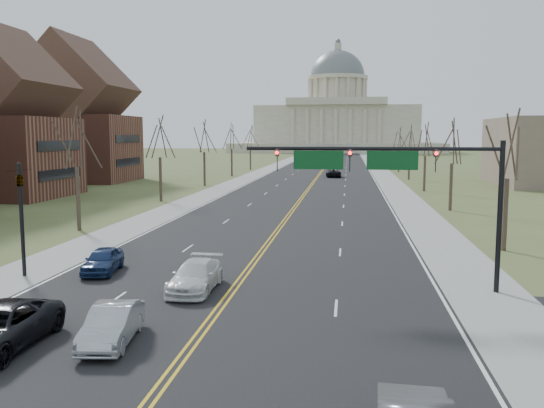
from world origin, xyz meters
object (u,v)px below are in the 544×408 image
(car_sb_inner_lead, at_px, (112,324))
(car_sb_outer_second, at_px, (103,260))
(signal_mast, at_px, (391,171))
(car_far_sb, at_px, (320,160))
(signal_left, at_px, (21,207))
(car_far_nb, at_px, (333,173))
(car_sb_inner_second, at_px, (195,276))

(car_sb_inner_lead, relative_size, car_sb_outer_second, 1.06)
(signal_mast, bearing_deg, car_far_sb, 94.30)
(car_sb_inner_lead, bearing_deg, car_sb_outer_second, 108.17)
(signal_left, xyz_separation_m, car_sb_inner_lead, (8.62, -8.80, -3.02))
(car_far_nb, bearing_deg, car_sb_inner_second, 81.50)
(car_far_sb, bearing_deg, car_sb_inner_lead, -82.39)
(car_sb_inner_second, distance_m, car_far_nb, 76.54)
(car_sb_outer_second, bearing_deg, car_far_sb, 79.84)
(car_sb_inner_lead, xyz_separation_m, car_sb_outer_second, (-4.83, 10.14, -0.01))
(signal_mast, relative_size, signal_left, 2.02)
(signal_left, xyz_separation_m, car_sb_inner_second, (9.73, -1.55, -3.00))
(signal_left, bearing_deg, car_sb_outer_second, 19.45)
(signal_mast, height_order, car_sb_outer_second, signal_mast)
(signal_left, distance_m, car_sb_outer_second, 5.03)
(car_sb_inner_second, xyz_separation_m, car_sb_outer_second, (-5.95, 2.88, -0.03))
(signal_left, distance_m, car_far_nb, 76.27)
(signal_mast, distance_m, car_sb_outer_second, 16.04)
(signal_mast, distance_m, car_far_nb, 75.17)
(signal_mast, distance_m, car_sb_inner_second, 10.62)
(car_sb_inner_second, distance_m, car_sb_outer_second, 6.61)
(signal_left, bearing_deg, car_far_nb, 79.18)
(signal_left, distance_m, car_sb_inner_lead, 12.68)
(signal_left, height_order, car_sb_outer_second, signal_left)
(car_far_nb, bearing_deg, signal_mast, 88.47)
(signal_left, relative_size, car_sb_inner_lead, 1.44)
(signal_mast, bearing_deg, signal_left, 180.00)
(car_sb_inner_lead, bearing_deg, car_far_sb, 82.36)
(car_sb_inner_second, bearing_deg, signal_left, 171.01)
(signal_left, distance_m, car_far_sb, 127.10)
(car_sb_outer_second, height_order, car_far_sb, car_far_sb)
(car_sb_inner_second, bearing_deg, car_far_sb, 90.17)
(car_sb_inner_second, xyz_separation_m, car_far_nb, (4.57, 76.40, 0.05))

